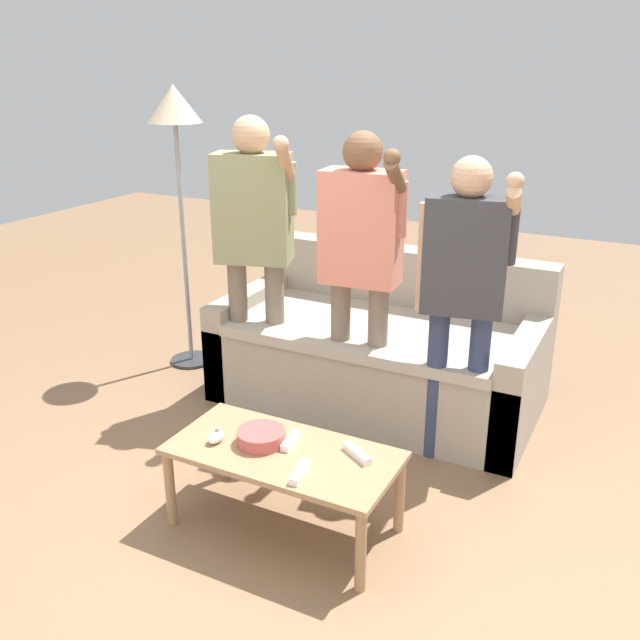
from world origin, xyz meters
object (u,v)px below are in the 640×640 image
object	(u,v)px
player_left	(254,230)
player_center	(361,251)
player_right	(464,279)
game_remote_nunchuk	(216,437)
floor_lamp	(176,128)
game_remote_wand_spare	(357,453)
game_remote_wand_near	(300,472)
couch	(381,352)
snack_bowl	(261,437)
coffee_table	(283,461)
game_remote_wand_far	(291,441)

from	to	relation	value
player_left	player_center	xyz separation A→B (m)	(0.65, -0.02, -0.03)
player_right	game_remote_nunchuk	bearing A→B (deg)	-128.76
floor_lamp	game_remote_wand_spare	world-z (taller)	floor_lamp
player_center	game_remote_wand_spare	distance (m)	1.12
player_right	game_remote_wand_near	world-z (taller)	player_right
game_remote_nunchuk	game_remote_wand_near	world-z (taller)	game_remote_nunchuk
player_right	player_center	bearing A→B (deg)	172.10
couch	player_right	size ratio (longest dim) A/B	1.20
couch	player_right	bearing A→B (deg)	-37.92
floor_lamp	player_right	distance (m)	2.03
snack_bowl	player_left	size ratio (longest dim) A/B	0.13
game_remote_nunchuk	player_center	distance (m)	1.21
couch	floor_lamp	distance (m)	1.81
floor_lamp	game_remote_wand_near	xyz separation A→B (m)	(1.59, -1.38, -1.13)
floor_lamp	player_right	bearing A→B (deg)	-10.93
snack_bowl	coffee_table	bearing A→B (deg)	-4.54
couch	game_remote_nunchuk	xyz separation A→B (m)	(-0.18, -1.41, 0.11)
snack_bowl	player_right	size ratio (longest dim) A/B	0.14
player_left	game_remote_wand_spare	world-z (taller)	player_left
floor_lamp	player_center	distance (m)	1.48
game_remote_nunchuk	coffee_table	bearing A→B (deg)	13.98
player_left	game_remote_wand_near	xyz separation A→B (m)	(0.89, -1.11, -0.64)
coffee_table	player_center	distance (m)	1.17
snack_bowl	game_remote_wand_near	size ratio (longest dim) A/B	1.26
player_left	couch	bearing A→B (deg)	29.74
floor_lamp	game_remote_wand_near	size ratio (longest dim) A/B	10.81
game_remote_nunchuk	player_left	size ratio (longest dim) A/B	0.05
couch	player_left	world-z (taller)	player_left
player_left	game_remote_wand_near	distance (m)	1.56
game_remote_nunchuk	game_remote_wand_far	size ratio (longest dim) A/B	0.59
couch	player_right	xyz separation A→B (m)	(0.58, -0.46, 0.66)
coffee_table	game_remote_wand_far	xyz separation A→B (m)	(0.00, 0.06, 0.06)
player_center	couch	bearing A→B (deg)	93.33
coffee_table	snack_bowl	xyz separation A→B (m)	(-0.11, 0.01, 0.08)
game_remote_wand_near	player_left	bearing A→B (deg)	128.62
snack_bowl	game_remote_nunchuk	xyz separation A→B (m)	(-0.18, -0.08, -0.01)
game_remote_wand_near	game_remote_wand_far	size ratio (longest dim) A/B	1.10
player_right	game_remote_wand_far	size ratio (longest dim) A/B	10.18
coffee_table	couch	bearing A→B (deg)	94.64
couch	player_center	bearing A→B (deg)	-86.67
coffee_table	player_right	bearing A→B (deg)	61.62
game_remote_nunchuk	player_right	distance (m)	1.34
snack_bowl	floor_lamp	size ratio (longest dim) A/B	0.12
snack_bowl	player_right	distance (m)	1.18
coffee_table	player_right	xyz separation A→B (m)	(0.48, 0.88, 0.62)
floor_lamp	player_left	bearing A→B (deg)	-21.16
couch	snack_bowl	world-z (taller)	couch
couch	game_remote_wand_spare	size ratio (longest dim) A/B	11.65
coffee_table	snack_bowl	size ratio (longest dim) A/B	4.67
coffee_table	player_left	bearing A→B (deg)	126.90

